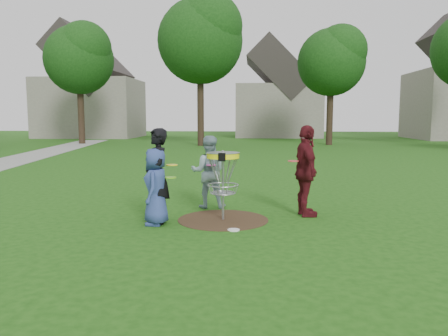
# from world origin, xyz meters

# --- Properties ---
(ground) EXTENTS (100.00, 100.00, 0.00)m
(ground) POSITION_xyz_m (0.00, 0.00, 0.00)
(ground) COLOR #19470F
(ground) RESTS_ON ground
(dirt_patch) EXTENTS (1.80, 1.80, 0.01)m
(dirt_patch) POSITION_xyz_m (0.00, 0.00, 0.00)
(dirt_patch) COLOR #47331E
(dirt_patch) RESTS_ON ground
(player_blue) EXTENTS (0.47, 0.71, 1.45)m
(player_blue) POSITION_xyz_m (-1.24, -0.45, 0.73)
(player_blue) COLOR navy
(player_blue) RESTS_ON ground
(player_black) EXTENTS (0.64, 0.78, 1.82)m
(player_black) POSITION_xyz_m (-1.23, -0.32, 0.91)
(player_black) COLOR black
(player_black) RESTS_ON ground
(player_grey) EXTENTS (0.81, 0.65, 1.62)m
(player_grey) POSITION_xyz_m (-0.41, 1.16, 0.81)
(player_grey) COLOR #7F9BA3
(player_grey) RESTS_ON ground
(player_maroon) EXTENTS (0.64, 1.16, 1.87)m
(player_maroon) POSITION_xyz_m (1.67, 0.46, 0.93)
(player_maroon) COLOR #541319
(player_maroon) RESTS_ON ground
(disc_on_grass) EXTENTS (0.22, 0.22, 0.02)m
(disc_on_grass) POSITION_xyz_m (0.25, -0.80, 0.01)
(disc_on_grass) COLOR white
(disc_on_grass) RESTS_ON ground
(disc_golf_basket) EXTENTS (0.66, 0.67, 1.38)m
(disc_golf_basket) POSITION_xyz_m (0.00, -0.00, 1.02)
(disc_golf_basket) COLOR #9EA0A5
(disc_golf_basket) RESTS_ON ground
(held_discs) EXTENTS (2.59, 1.46, 0.27)m
(held_discs) POSITION_xyz_m (-0.21, 0.17, 1.04)
(held_discs) COLOR #79DD18
(held_discs) RESTS_ON ground
(tree_row) EXTENTS (51.20, 17.42, 9.90)m
(tree_row) POSITION_xyz_m (0.44, 20.67, 6.21)
(tree_row) COLOR #38281C
(tree_row) RESTS_ON ground
(house_row) EXTENTS (44.50, 10.65, 11.62)m
(house_row) POSITION_xyz_m (4.78, 33.07, 4.14)
(house_row) COLOR gray
(house_row) RESTS_ON ground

